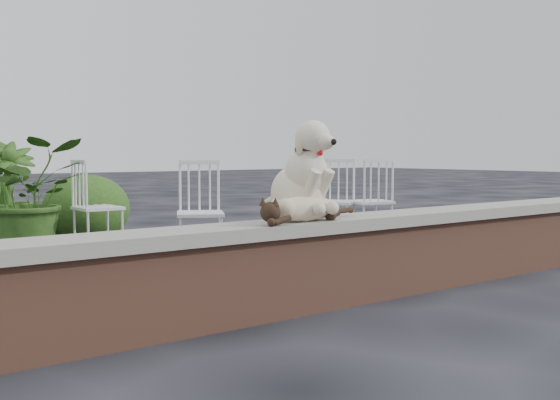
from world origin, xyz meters
TOP-DOWN VIEW (x-y plane):
  - ground at (0.00, 0.00)m, footprint 60.00×60.00m
  - brick_wall at (0.00, 0.00)m, footprint 6.00×0.30m
  - capstone at (0.00, 0.00)m, footprint 6.20×0.40m
  - dog at (-1.00, 0.08)m, footprint 0.49×0.60m
  - cat at (-1.08, -0.07)m, footprint 1.09×0.38m
  - chair_c at (1.75, 2.13)m, footprint 0.69×0.69m
  - chair_d at (1.39, 2.33)m, footprint 0.78×0.78m
  - chair_b at (-0.56, 2.02)m, footprint 0.76×0.76m
  - chair_e at (-1.03, 3.23)m, footprint 0.56×0.56m
  - potted_plant_a at (-1.65, 3.44)m, footprint 1.10×0.98m
  - potted_plant_b at (-1.61, 4.40)m, footprint 0.70×0.70m

SIDE VIEW (x-z plane):
  - ground at x=0.00m, z-range 0.00..0.00m
  - brick_wall at x=0.00m, z-range 0.00..0.50m
  - chair_c at x=1.75m, z-range 0.00..0.94m
  - chair_d at x=1.39m, z-range 0.00..0.94m
  - chair_b at x=-0.56m, z-range 0.00..0.94m
  - chair_e at x=-1.03m, z-range 0.00..0.94m
  - capstone at x=0.00m, z-range 0.50..0.58m
  - potted_plant_b at x=-1.61m, z-range 0.00..1.14m
  - potted_plant_a at x=-1.65m, z-range 0.00..1.16m
  - cat at x=-1.08m, z-range 0.58..0.76m
  - dog at x=-1.00m, z-range 0.58..1.23m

